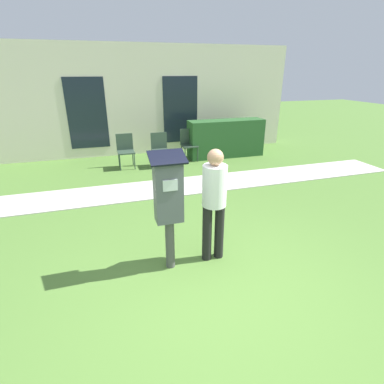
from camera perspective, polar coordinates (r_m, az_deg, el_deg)
ground_plane at (r=3.78m, az=4.83°, el=-18.89°), size 40.00×40.00×0.00m
sidewalk at (r=6.74m, az=-6.41°, el=0.63°), size 12.00×1.10×0.02m
building_facade at (r=9.60m, az=-10.90°, el=16.63°), size 10.00×0.26×3.20m
parking_meter at (r=3.71m, az=-4.50°, el=-1.06°), size 0.44×0.31×1.59m
person_standing at (r=3.94m, az=4.25°, el=-1.07°), size 0.32×0.32×1.58m
outdoor_chair_left at (r=8.32m, az=-12.58°, el=8.18°), size 0.44×0.44×0.90m
outdoor_chair_middle at (r=8.31m, az=-6.15°, el=8.57°), size 0.44×0.44×0.90m
outdoor_chair_right at (r=8.82m, az=-0.65°, el=9.49°), size 0.44×0.44×0.90m
hedge_row at (r=9.26m, az=6.47°, el=10.12°), size 2.29×0.60×1.10m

